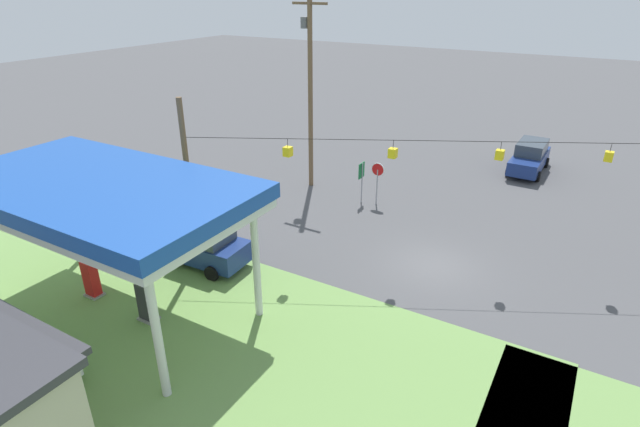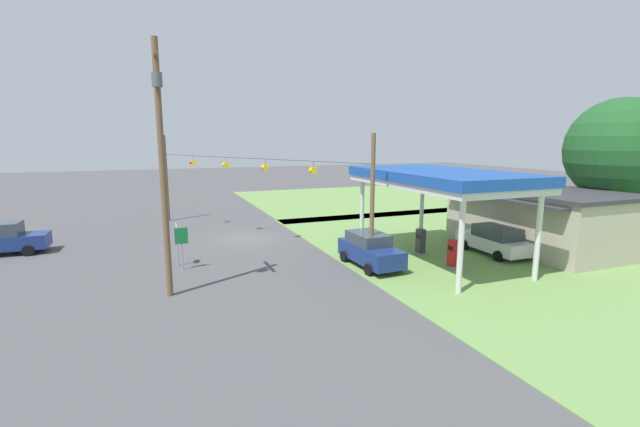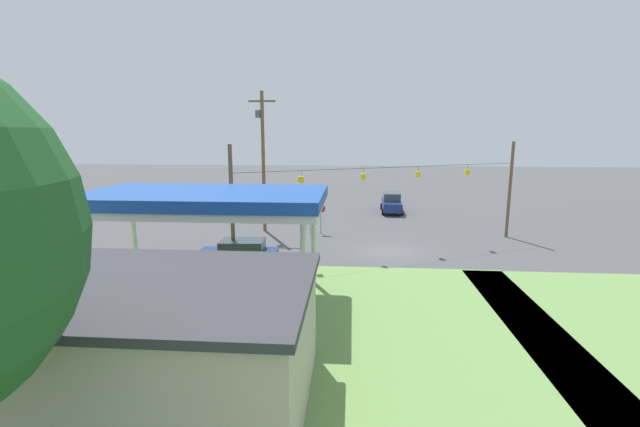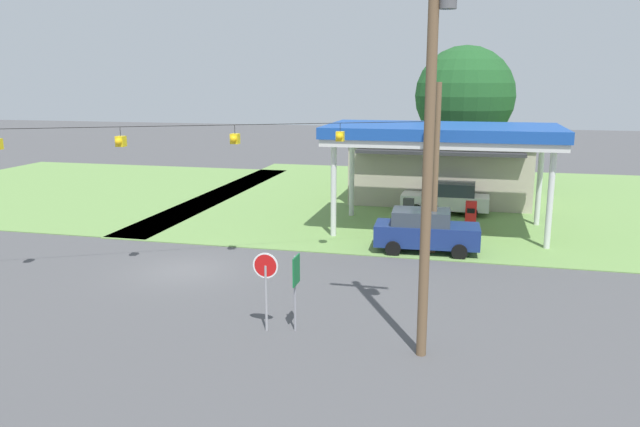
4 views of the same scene
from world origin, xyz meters
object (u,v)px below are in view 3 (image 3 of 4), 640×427
object	(u,v)px
gas_station_store	(126,343)
fuel_pump_near	(241,284)
car_on_crossroad	(391,202)
route_sign	(310,213)
car_at_pumps_rear	(170,315)
car_at_pumps_front	(239,255)
stop_sign_roadside	(321,212)
gas_station_canopy	(205,202)
utility_pole_main	(263,155)
fuel_pump_far	(179,282)

from	to	relation	value
gas_station_store	fuel_pump_near	distance (m)	8.64
car_on_crossroad	route_sign	bearing A→B (deg)	-34.62
car_at_pumps_rear	route_sign	distance (m)	18.87
car_at_pumps_front	stop_sign_roadside	xyz separation A→B (m)	(-4.11, -10.22, 0.82)
fuel_pump_near	stop_sign_roadside	bearing A→B (deg)	-101.45
gas_station_canopy	car_at_pumps_front	bearing A→B (deg)	-95.31
gas_station_canopy	utility_pole_main	distance (m)	15.16
route_sign	utility_pole_main	bearing A→B (deg)	-12.03
stop_sign_roadside	fuel_pump_near	bearing A→B (deg)	-101.45
gas_station_canopy	fuel_pump_near	xyz separation A→B (m)	(-1.57, -0.00, -4.13)
car_at_pumps_rear	utility_pole_main	world-z (taller)	utility_pole_main
car_at_pumps_front	route_sign	size ratio (longest dim) A/B	1.95
fuel_pump_near	utility_pole_main	bearing A→B (deg)	-82.76
gas_station_canopy	route_sign	xyz separation A→B (m)	(-3.61, -14.24, -3.18)
route_sign	gas_station_canopy	bearing A→B (deg)	75.79
stop_sign_roadside	utility_pole_main	bearing A→B (deg)	172.58
car_on_crossroad	fuel_pump_near	bearing A→B (deg)	-19.99
fuel_pump_near	fuel_pump_far	distance (m)	3.15
utility_pole_main	car_at_pumps_rear	bearing A→B (deg)	90.41
car_at_pumps_rear	fuel_pump_far	bearing A→B (deg)	108.97
gas_station_store	fuel_pump_far	size ratio (longest dim) A/B	6.88
utility_pole_main	gas_station_store	bearing A→B (deg)	91.73
gas_station_store	stop_sign_roadside	size ratio (longest dim) A/B	4.45
car_at_pumps_rear	route_sign	bearing A→B (deg)	79.37
gas_station_store	car_on_crossroad	world-z (taller)	gas_station_store
car_on_crossroad	car_at_pumps_rear	bearing A→B (deg)	-20.23
gas_station_canopy	route_sign	size ratio (longest dim) A/B	4.76
car_at_pumps_front	car_on_crossroad	bearing A→B (deg)	-120.32
fuel_pump_near	stop_sign_roadside	size ratio (longest dim) A/B	0.65
gas_station_store	stop_sign_roadside	xyz separation A→B (m)	(-4.13, -22.92, -0.16)
route_sign	utility_pole_main	xyz separation A→B (m)	(3.95, -0.84, 4.65)
gas_station_canopy	car_on_crossroad	distance (m)	27.35
car_at_pumps_rear	route_sign	world-z (taller)	route_sign
car_at_pumps_rear	stop_sign_roadside	size ratio (longest dim) A/B	1.99
car_at_pumps_front	stop_sign_roadside	distance (m)	11.04
car_at_pumps_front	car_on_crossroad	size ratio (longest dim) A/B	0.90
car_at_pumps_rear	stop_sign_roadside	xyz separation A→B (m)	(-4.70, -18.68, 0.86)
gas_station_canopy	car_at_pumps_rear	size ratio (longest dim) A/B	2.30
gas_station_store	utility_pole_main	xyz separation A→B (m)	(0.71, -23.55, 4.39)
stop_sign_roadside	car_on_crossroad	bearing A→B (deg)	57.02
gas_station_store	route_sign	distance (m)	22.94
stop_sign_roadside	route_sign	size ratio (longest dim) A/B	1.04
gas_station_canopy	car_at_pumps_front	distance (m)	5.77
stop_sign_roadside	gas_station_store	bearing A→B (deg)	-100.22
car_at_pumps_front	stop_sign_roadside	world-z (taller)	stop_sign_roadside
car_on_crossroad	utility_pole_main	distance (m)	15.88
fuel_pump_near	car_at_pumps_front	bearing A→B (deg)	-74.42
car_at_pumps_rear	route_sign	size ratio (longest dim) A/B	2.07
stop_sign_roadside	car_at_pumps_front	bearing A→B (deg)	-111.90
gas_station_canopy	fuel_pump_far	world-z (taller)	gas_station_canopy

